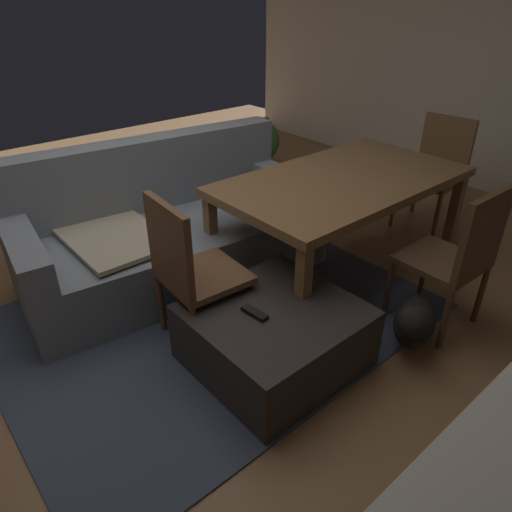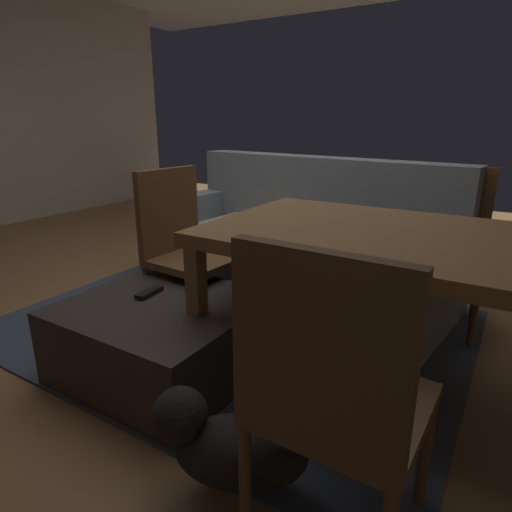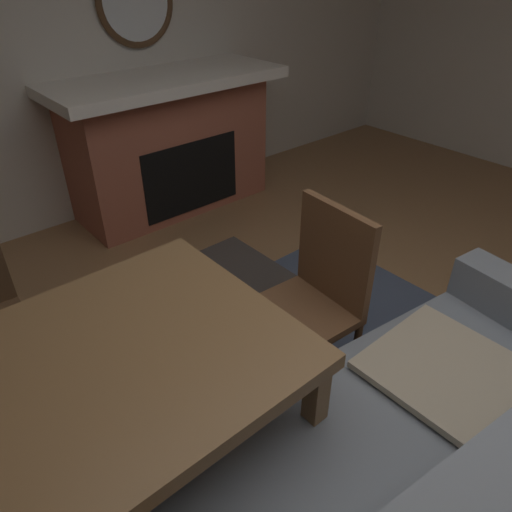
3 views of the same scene
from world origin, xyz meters
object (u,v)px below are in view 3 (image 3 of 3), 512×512
small_dog (60,336)px  tv_remote (240,287)px  dining_chair_west (315,291)px  couch (412,478)px  round_wall_mirror (136,2)px  dining_table (29,419)px  fireplace (170,143)px  ottoman_coffee_table (220,322)px

small_dog → tv_remote: bearing=149.7°
dining_chair_west → couch: bearing=67.6°
couch → tv_remote: bearing=-99.4°
tv_remote → couch: bearing=75.4°
round_wall_mirror → dining_chair_west: size_ratio=0.67×
round_wall_mirror → dining_table: round_wall_mirror is taller
tv_remote → small_dog: tv_remote is taller
fireplace → dining_chair_west: fireplace is taller
fireplace → small_dog: size_ratio=3.51×
dining_table → tv_remote: bearing=-160.7°
ottoman_coffee_table → dining_chair_west: 0.61m
tv_remote → dining_table: 1.25m
ottoman_coffee_table → dining_table: size_ratio=0.48×
round_wall_mirror → dining_chair_west: (0.52, 2.37, -1.01)m
small_dog → couch: bearing=110.2°
fireplace → dining_table: bearing=49.1°
dining_table → dining_chair_west: bearing=179.7°
ottoman_coffee_table → dining_chair_west: bearing=118.5°
fireplace → dining_table: (1.80, 2.08, 0.12)m
tv_remote → round_wall_mirror: bearing=-113.5°
fireplace → round_wall_mirror: round_wall_mirror is taller
small_dog → fireplace: bearing=-140.5°
fireplace → ottoman_coffee_table: (0.76, 1.64, -0.36)m
dining_table → fireplace: bearing=-130.9°
fireplace → couch: fireplace is taller
tv_remote → dining_table: bearing=14.1°
fireplace → ottoman_coffee_table: size_ratio=2.10×
dining_table → dining_chair_west: (-1.27, 0.01, -0.14)m
round_wall_mirror → couch: round_wall_mirror is taller
fireplace → round_wall_mirror: 1.02m
tv_remote → small_dog: (0.81, -0.47, -0.19)m
round_wall_mirror → small_dog: 2.48m
ottoman_coffee_table → tv_remote: bearing=163.9°
round_wall_mirror → fireplace: bearing=90.0°
ottoman_coffee_table → small_dog: (0.69, -0.44, 0.01)m
couch → dining_chair_west: 0.87m
couch → tv_remote: 1.21m
fireplace → tv_remote: bearing=68.8°
couch → small_dog: couch is taller
fireplace → tv_remote: fireplace is taller
dining_chair_west → small_dog: bearing=-43.4°
ottoman_coffee_table → dining_chair_west: (-0.24, 0.44, 0.34)m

